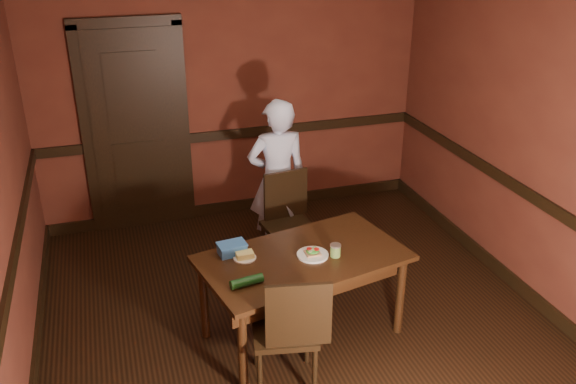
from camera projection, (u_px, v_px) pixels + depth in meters
floor at (301, 329)px, 4.85m from camera, size 4.00×4.50×0.01m
wall_back at (233, 92)px, 6.24m from camera, size 4.00×0.02×2.70m
wall_right at (541, 144)px, 4.83m from camera, size 0.02×4.50×2.70m
dado_back at (235, 134)px, 6.41m from camera, size 4.00×0.03×0.10m
dado_left at (11, 273)px, 3.93m from camera, size 0.03×4.50×0.10m
dado_right at (530, 195)px, 5.01m from camera, size 0.03×4.50×0.10m
baseboard_back at (237, 206)px, 6.76m from camera, size 4.00×0.03×0.12m
baseboard_left at (34, 375)px, 4.28m from camera, size 0.03×4.50×0.12m
baseboard_right at (515, 282)px, 5.36m from camera, size 0.03×4.50×0.12m
door at (136, 126)px, 6.04m from camera, size 1.05×0.07×2.20m
dining_table at (303, 296)px, 4.66m from camera, size 1.65×1.14×0.70m
chair_far at (289, 226)px, 5.48m from camera, size 0.47×0.47×0.91m
chair_near at (284, 328)px, 4.12m from camera, size 0.50×0.50×0.92m
person at (277, 180)px, 5.64m from camera, size 0.57×0.38×1.54m
sandwich_plate at (313, 254)px, 4.51m from camera, size 0.24×0.24×0.06m
sauce_jar at (335, 250)px, 4.49m from camera, size 0.08×0.08×0.10m
cheese_saucer at (245, 256)px, 4.47m from camera, size 0.17×0.17×0.05m
food_tub at (232, 248)px, 4.52m from camera, size 0.22×0.17×0.09m
wrapped_veg at (247, 281)px, 4.14m from camera, size 0.24×0.10×0.07m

